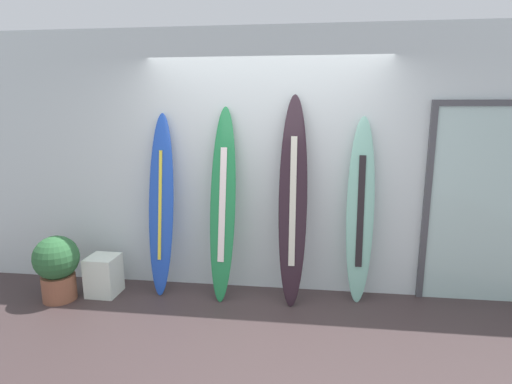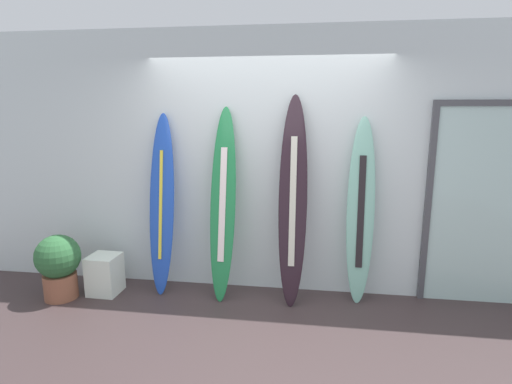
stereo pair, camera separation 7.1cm
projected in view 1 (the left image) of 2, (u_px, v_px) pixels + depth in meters
name	position (u px, v px, depth m)	size (l,w,h in m)	color
ground	(251.00, 350.00, 3.46)	(8.00, 8.00, 0.04)	#3C2F2F
wall_back	(267.00, 163.00, 4.43)	(7.20, 0.20, 2.80)	silver
surfboard_cobalt	(161.00, 206.00, 4.36)	(0.28, 0.38, 1.94)	blue
surfboard_emerald	(223.00, 205.00, 4.24)	(0.28, 0.45, 2.00)	#218045
surfboard_charcoal	(293.00, 203.00, 4.13)	(0.29, 0.44, 2.13)	black
surfboard_seafoam	(360.00, 211.00, 4.15)	(0.28, 0.26, 1.91)	#83C4AF
display_block_left	(104.00, 275.00, 4.41)	(0.32, 0.32, 0.43)	silver
glass_door	(481.00, 201.00, 4.12)	(1.11, 0.06, 2.06)	silver
potted_plant	(57.00, 265.00, 4.25)	(0.46, 0.46, 0.69)	brown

